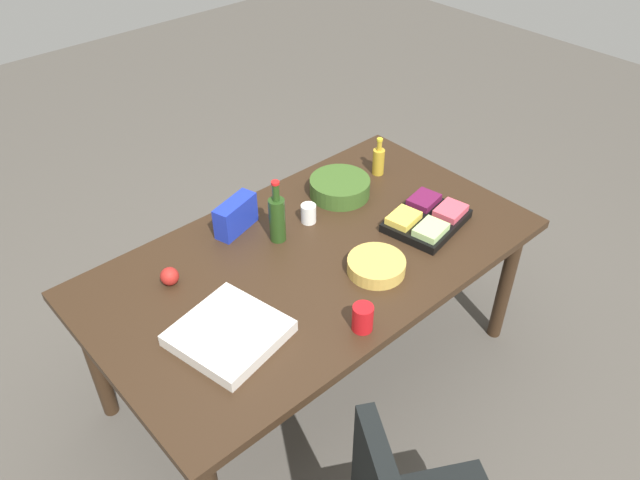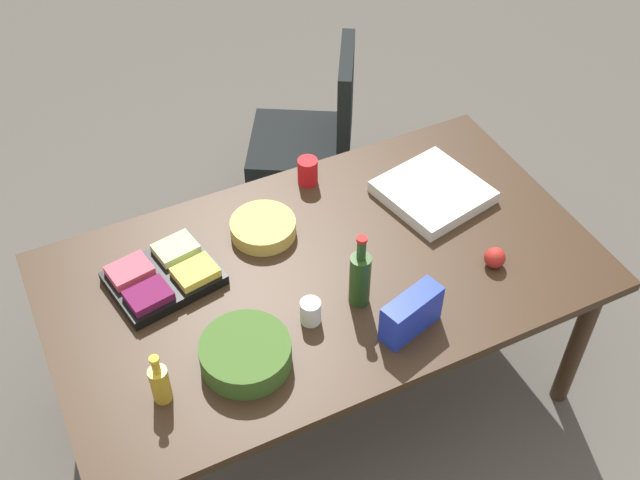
% 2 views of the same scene
% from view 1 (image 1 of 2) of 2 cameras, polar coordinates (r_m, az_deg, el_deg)
% --- Properties ---
extents(ground_plane, '(10.00, 10.00, 0.00)m').
position_cam_1_polar(ground_plane, '(3.20, -0.51, -11.81)').
color(ground_plane, '#514C45').
extents(conference_table, '(1.95, 1.10, 0.76)m').
position_cam_1_polar(conference_table, '(2.71, -0.59, -2.51)').
color(conference_table, '#342214').
rests_on(conference_table, ground).
extents(pizza_box, '(0.43, 0.43, 0.05)m').
position_cam_1_polar(pizza_box, '(2.32, -8.38, -8.50)').
color(pizza_box, silver).
rests_on(pizza_box, conference_table).
extents(dressing_bottle, '(0.07, 0.07, 0.20)m').
position_cam_1_polar(dressing_bottle, '(3.17, 5.41, 7.32)').
color(dressing_bottle, gold).
rests_on(dressing_bottle, conference_table).
extents(fruit_platter, '(0.40, 0.34, 0.07)m').
position_cam_1_polar(fruit_platter, '(2.86, 9.81, 1.96)').
color(fruit_platter, black).
rests_on(fruit_platter, conference_table).
extents(chip_bag_blue, '(0.23, 0.14, 0.15)m').
position_cam_1_polar(chip_bag_blue, '(2.79, -7.78, 2.23)').
color(chip_bag_blue, '#1D33BB').
rests_on(chip_bag_blue, conference_table).
extents(wine_bottle, '(0.08, 0.08, 0.30)m').
position_cam_1_polar(wine_bottle, '(2.69, -3.98, 2.06)').
color(wine_bottle, '#234217').
rests_on(wine_bottle, conference_table).
extents(chip_bowl, '(0.30, 0.30, 0.06)m').
position_cam_1_polar(chip_bowl, '(2.57, 5.21, -2.38)').
color(chip_bowl, gold).
rests_on(chip_bowl, conference_table).
extents(paper_cup, '(0.08, 0.08, 0.09)m').
position_cam_1_polar(paper_cup, '(2.83, -1.07, 2.46)').
color(paper_cup, white).
rests_on(paper_cup, conference_table).
extents(red_solo_cup, '(0.08, 0.08, 0.11)m').
position_cam_1_polar(red_solo_cup, '(2.31, 3.96, -7.17)').
color(red_solo_cup, red).
rests_on(red_solo_cup, conference_table).
extents(salad_bowl, '(0.30, 0.30, 0.09)m').
position_cam_1_polar(salad_bowl, '(3.01, 1.83, 4.89)').
color(salad_bowl, '#395B22').
rests_on(salad_bowl, conference_table).
extents(apple_red, '(0.08, 0.08, 0.08)m').
position_cam_1_polar(apple_red, '(2.57, -13.70, -3.26)').
color(apple_red, '#AD231E').
rests_on(apple_red, conference_table).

